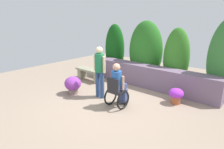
% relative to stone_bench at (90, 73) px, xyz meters
% --- Properties ---
extents(ground_plane, '(12.58, 12.58, 0.00)m').
position_rel_stone_bench_xyz_m(ground_plane, '(2.25, -1.23, -0.31)').
color(ground_plane, gray).
extents(stone_retaining_wall, '(5.24, 0.55, 0.82)m').
position_rel_stone_bench_xyz_m(stone_retaining_wall, '(2.25, 0.88, 0.10)').
color(stone_retaining_wall, slate).
rests_on(stone_retaining_wall, ground).
extents(hedge_backdrop, '(5.78, 1.02, 2.63)m').
position_rel_stone_bench_xyz_m(hedge_backdrop, '(2.51, 1.56, 0.91)').
color(hedge_backdrop, '#135015').
rests_on(hedge_backdrop, ground).
extents(stone_bench, '(1.36, 0.44, 0.49)m').
position_rel_stone_bench_xyz_m(stone_bench, '(0.00, 0.00, 0.00)').
color(stone_bench, gray).
rests_on(stone_bench, ground).
extents(person_in_wheelchair, '(0.53, 0.66, 1.33)m').
position_rel_stone_bench_xyz_m(person_in_wheelchair, '(2.49, -1.22, 0.31)').
color(person_in_wheelchair, black).
rests_on(person_in_wheelchair, ground).
extents(person_standing_companion, '(0.49, 0.30, 1.69)m').
position_rel_stone_bench_xyz_m(person_standing_companion, '(1.60, -1.04, 0.66)').
color(person_standing_companion, navy).
rests_on(person_standing_companion, ground).
extents(flower_pot_purple_near, '(0.44, 0.44, 0.49)m').
position_rel_stone_bench_xyz_m(flower_pot_purple_near, '(3.73, 0.11, -0.02)').
color(flower_pot_purple_near, '#A9512F').
rests_on(flower_pot_purple_near, ground).
extents(flower_pot_terracotta_by_wall, '(0.57, 0.57, 0.62)m').
position_rel_stone_bench_xyz_m(flower_pot_terracotta_by_wall, '(0.68, -1.44, 0.02)').
color(flower_pot_terracotta_by_wall, gray).
rests_on(flower_pot_terracotta_by_wall, ground).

